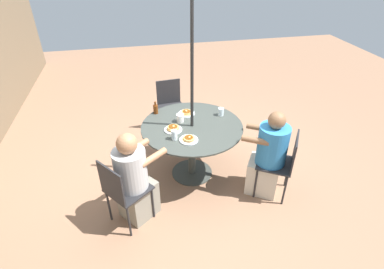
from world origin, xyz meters
name	(u,v)px	position (x,y,z in m)	size (l,w,h in m)	color
ground_plane	(192,173)	(0.00, 0.00, 0.00)	(12.00, 12.00, 0.00)	#8C664C
patio_table	(192,135)	(0.00, 0.00, 0.61)	(1.26, 1.26, 0.76)	#383D38
umbrella_pole	(192,96)	(0.00, 0.00, 1.16)	(0.04, 0.04, 2.33)	black
patio_chair_north	(282,161)	(-0.59, -0.96, 0.50)	(0.55, 0.55, 0.86)	#232326
diner_north	(268,157)	(-0.51, -0.82, 0.51)	(0.54, 0.58, 1.13)	beige
patio_chair_east	(171,104)	(1.12, 0.11, 0.50)	(0.44, 0.44, 0.86)	#232326
patio_chair_south	(122,189)	(-0.69, 0.89, 0.50)	(0.56, 0.56, 0.86)	#232326
diner_south	(134,181)	(-0.59, 0.76, 0.51)	(0.57, 0.60, 1.12)	gray
pancake_plate_a	(189,139)	(-0.31, 0.10, 0.77)	(0.22, 0.22, 0.05)	white
pancake_plate_b	(173,129)	(-0.06, 0.24, 0.78)	(0.22, 0.22, 0.06)	white
pancake_plate_c	(187,113)	(0.30, 0.01, 0.77)	(0.22, 0.22, 0.05)	white
syrup_bottle	(156,109)	(0.41, 0.40, 0.82)	(0.09, 0.06, 0.17)	#602D0F
coffee_cup	(180,118)	(0.13, 0.13, 0.81)	(0.09, 0.09, 0.10)	white
drinking_glass_a	(174,135)	(-0.25, 0.26, 0.82)	(0.07, 0.07, 0.12)	silver
drinking_glass_b	(221,112)	(0.18, -0.42, 0.81)	(0.08, 0.08, 0.10)	silver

